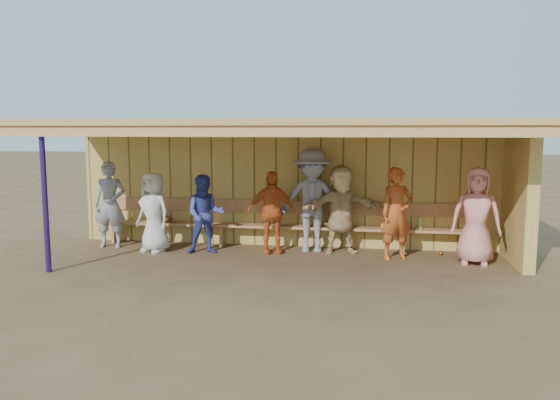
% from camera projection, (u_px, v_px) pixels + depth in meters
% --- Properties ---
extents(ground, '(90.00, 90.00, 0.00)m').
position_uv_depth(ground, '(277.00, 260.00, 9.84)').
color(ground, brown).
rests_on(ground, ground).
extents(player_a, '(0.68, 0.50, 1.72)m').
position_uv_depth(player_a, '(110.00, 204.00, 10.83)').
color(player_a, gray).
rests_on(player_a, ground).
extents(player_b, '(0.89, 0.75, 1.54)m').
position_uv_depth(player_b, '(154.00, 212.00, 10.43)').
color(player_b, silver).
rests_on(player_b, ground).
extents(player_c, '(0.85, 0.73, 1.50)m').
position_uv_depth(player_c, '(205.00, 214.00, 10.31)').
color(player_c, '#38409A').
rests_on(player_c, ground).
extents(player_d, '(0.99, 0.61, 1.57)m').
position_uv_depth(player_d, '(271.00, 212.00, 10.34)').
color(player_d, '#D55D22').
rests_on(player_d, ground).
extents(player_e, '(1.36, 0.87, 1.99)m').
position_uv_depth(player_e, '(312.00, 200.00, 10.42)').
color(player_e, gray).
rests_on(player_e, ground).
extents(player_f, '(1.63, 0.93, 1.68)m').
position_uv_depth(player_f, '(341.00, 209.00, 10.35)').
color(player_f, '#DFB67D').
rests_on(player_f, ground).
extents(player_g, '(0.72, 0.62, 1.67)m').
position_uv_depth(player_g, '(397.00, 214.00, 9.83)').
color(player_g, '#B34B1C').
rests_on(player_g, ground).
extents(player_h, '(0.90, 0.65, 1.71)m').
position_uv_depth(player_h, '(476.00, 216.00, 9.45)').
color(player_h, '#DB857B').
rests_on(player_h, ground).
extents(dugout_structure, '(8.80, 3.20, 2.50)m').
position_uv_depth(dugout_structure, '(303.00, 164.00, 10.23)').
color(dugout_structure, tan).
rests_on(dugout_structure, ground).
extents(bench, '(7.60, 0.34, 0.93)m').
position_uv_depth(bench, '(286.00, 221.00, 10.86)').
color(bench, tan).
rests_on(bench, ground).
extents(dugout_equipment, '(6.43, 0.62, 0.80)m').
position_uv_depth(dugout_equipment, '(259.00, 223.00, 10.82)').
color(dugout_equipment, orange).
rests_on(dugout_equipment, ground).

